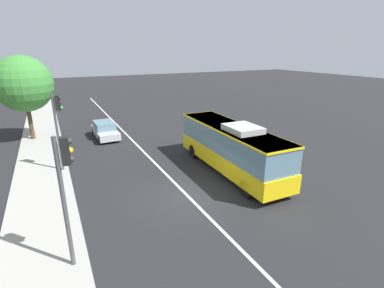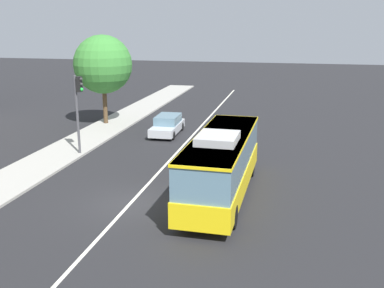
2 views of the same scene
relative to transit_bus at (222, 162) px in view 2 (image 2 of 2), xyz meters
The scene contains 6 objects.
ground_plane 4.86m from the transit_bus, 114.79° to the left, with size 160.00×160.00×0.00m, color black.
lane_centre_line 4.86m from the transit_bus, 114.79° to the left, with size 76.00×0.16×0.01m, color silver.
transit_bus is the anchor object (origin of this frame).
sedan_silver 13.31m from the transit_bus, 27.30° to the left, with size 4.54×1.91×1.46m.
traffic_light_near_corner 11.34m from the transit_bus, 63.18° to the left, with size 0.34×0.62×5.20m.
street_tree_kerbside_centre 18.74m from the transit_bus, 41.06° to the left, with size 4.80×4.80×7.46m.
Camera 2 is at (-18.69, -7.24, 8.37)m, focal length 41.70 mm.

